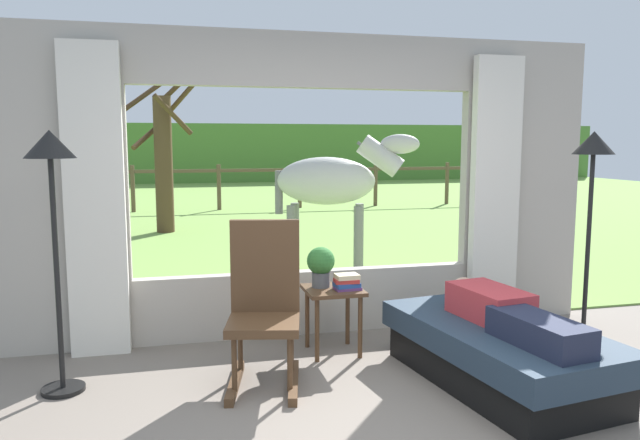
{
  "coord_description": "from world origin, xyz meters",
  "views": [
    {
      "loc": [
        -1.12,
        -2.75,
        1.65
      ],
      "look_at": [
        0.0,
        1.8,
        1.05
      ],
      "focal_mm": 33.99,
      "sensor_mm": 36.0,
      "label": 1
    }
  ],
  "objects_px": {
    "potted_plant": "(321,264)",
    "horse": "(332,182)",
    "recliner_sofa": "(499,353)",
    "reclining_person": "(504,312)",
    "side_table": "(333,300)",
    "floor_lamp_left": "(52,182)",
    "floor_lamp_right": "(592,174)",
    "pasture_tree": "(163,156)",
    "rocking_chair": "(264,305)",
    "book_stack": "(347,282)"
  },
  "relations": [
    {
      "from": "potted_plant",
      "to": "horse",
      "type": "height_order",
      "value": "horse"
    },
    {
      "from": "recliner_sofa",
      "to": "reclining_person",
      "type": "height_order",
      "value": "reclining_person"
    },
    {
      "from": "side_table",
      "to": "horse",
      "type": "distance_m",
      "value": 3.07
    },
    {
      "from": "floor_lamp_left",
      "to": "floor_lamp_right",
      "type": "bearing_deg",
      "value": -0.93
    },
    {
      "from": "recliner_sofa",
      "to": "reclining_person",
      "type": "relative_size",
      "value": 1.26
    },
    {
      "from": "horse",
      "to": "pasture_tree",
      "type": "relative_size",
      "value": 0.62
    },
    {
      "from": "potted_plant",
      "to": "reclining_person",
      "type": "bearing_deg",
      "value": -44.02
    },
    {
      "from": "recliner_sofa",
      "to": "potted_plant",
      "type": "bearing_deg",
      "value": 129.13
    },
    {
      "from": "recliner_sofa",
      "to": "floor_lamp_right",
      "type": "distance_m",
      "value": 1.67
    },
    {
      "from": "rocking_chair",
      "to": "recliner_sofa",
      "type": "bearing_deg",
      "value": -3.2
    },
    {
      "from": "book_stack",
      "to": "pasture_tree",
      "type": "bearing_deg",
      "value": 101.52
    },
    {
      "from": "reclining_person",
      "to": "floor_lamp_left",
      "type": "xyz_separation_m",
      "value": [
        -2.89,
        0.63,
        0.88
      ]
    },
    {
      "from": "floor_lamp_right",
      "to": "horse",
      "type": "xyz_separation_m",
      "value": [
        -1.24,
        3.24,
        -0.25
      ]
    },
    {
      "from": "horse",
      "to": "potted_plant",
      "type": "bearing_deg",
      "value": 3.65
    },
    {
      "from": "side_table",
      "to": "book_stack",
      "type": "relative_size",
      "value": 2.5
    },
    {
      "from": "reclining_person",
      "to": "floor_lamp_left",
      "type": "relative_size",
      "value": 0.83
    },
    {
      "from": "side_table",
      "to": "recliner_sofa",
      "type": "bearing_deg",
      "value": -42.98
    },
    {
      "from": "reclining_person",
      "to": "horse",
      "type": "xyz_separation_m",
      "value": [
        -0.18,
        3.81,
        0.63
      ]
    },
    {
      "from": "recliner_sofa",
      "to": "reclining_person",
      "type": "xyz_separation_m",
      "value": [
        0.0,
        -0.05,
        0.3
      ]
    },
    {
      "from": "reclining_person",
      "to": "pasture_tree",
      "type": "bearing_deg",
      "value": 97.84
    },
    {
      "from": "reclining_person",
      "to": "floor_lamp_right",
      "type": "height_order",
      "value": "floor_lamp_right"
    },
    {
      "from": "rocking_chair",
      "to": "floor_lamp_right",
      "type": "height_order",
      "value": "floor_lamp_right"
    },
    {
      "from": "side_table",
      "to": "potted_plant",
      "type": "relative_size",
      "value": 1.63
    },
    {
      "from": "floor_lamp_right",
      "to": "book_stack",
      "type": "bearing_deg",
      "value": 171.18
    },
    {
      "from": "side_table",
      "to": "pasture_tree",
      "type": "distance_m",
      "value": 7.1
    },
    {
      "from": "recliner_sofa",
      "to": "horse",
      "type": "distance_m",
      "value": 3.88
    },
    {
      "from": "floor_lamp_left",
      "to": "horse",
      "type": "distance_m",
      "value": 4.19
    },
    {
      "from": "side_table",
      "to": "book_stack",
      "type": "xyz_separation_m",
      "value": [
        0.09,
        -0.07,
        0.15
      ]
    },
    {
      "from": "floor_lamp_right",
      "to": "rocking_chair",
      "type": "bearing_deg",
      "value": -178.28
    },
    {
      "from": "potted_plant",
      "to": "recliner_sofa",
      "type": "bearing_deg",
      "value": -42.54
    },
    {
      "from": "potted_plant",
      "to": "book_stack",
      "type": "distance_m",
      "value": 0.25
    },
    {
      "from": "book_stack",
      "to": "horse",
      "type": "xyz_separation_m",
      "value": [
        0.67,
        2.95,
        0.58
      ]
    },
    {
      "from": "rocking_chair",
      "to": "horse",
      "type": "bearing_deg",
      "value": 80.09
    },
    {
      "from": "side_table",
      "to": "pasture_tree",
      "type": "bearing_deg",
      "value": 100.89
    },
    {
      "from": "recliner_sofa",
      "to": "pasture_tree",
      "type": "xyz_separation_m",
      "value": [
        -2.27,
        7.78,
        1.19
      ]
    },
    {
      "from": "rocking_chair",
      "to": "potted_plant",
      "type": "relative_size",
      "value": 3.5
    },
    {
      "from": "side_table",
      "to": "floor_lamp_left",
      "type": "xyz_separation_m",
      "value": [
        -1.95,
        -0.3,
        0.97
      ]
    },
    {
      "from": "side_table",
      "to": "floor_lamp_left",
      "type": "height_order",
      "value": "floor_lamp_left"
    },
    {
      "from": "recliner_sofa",
      "to": "rocking_chair",
      "type": "relative_size",
      "value": 1.62
    },
    {
      "from": "recliner_sofa",
      "to": "book_stack",
      "type": "distance_m",
      "value": 1.23
    },
    {
      "from": "floor_lamp_left",
      "to": "book_stack",
      "type": "bearing_deg",
      "value": 6.52
    },
    {
      "from": "book_stack",
      "to": "side_table",
      "type": "bearing_deg",
      "value": 144.35
    },
    {
      "from": "rocking_chair",
      "to": "floor_lamp_left",
      "type": "distance_m",
      "value": 1.59
    },
    {
      "from": "book_stack",
      "to": "floor_lamp_right",
      "type": "height_order",
      "value": "floor_lamp_right"
    },
    {
      "from": "book_stack",
      "to": "floor_lamp_left",
      "type": "bearing_deg",
      "value": -173.48
    },
    {
      "from": "reclining_person",
      "to": "floor_lamp_right",
      "type": "xyz_separation_m",
      "value": [
        1.06,
        0.56,
        0.88
      ]
    },
    {
      "from": "potted_plant",
      "to": "horse",
      "type": "distance_m",
      "value": 2.98
    },
    {
      "from": "rocking_chair",
      "to": "floor_lamp_left",
      "type": "bearing_deg",
      "value": -173.52
    },
    {
      "from": "potted_plant",
      "to": "book_stack",
      "type": "bearing_deg",
      "value": -36.22
    },
    {
      "from": "floor_lamp_left",
      "to": "reclining_person",
      "type": "bearing_deg",
      "value": -12.27
    }
  ]
}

